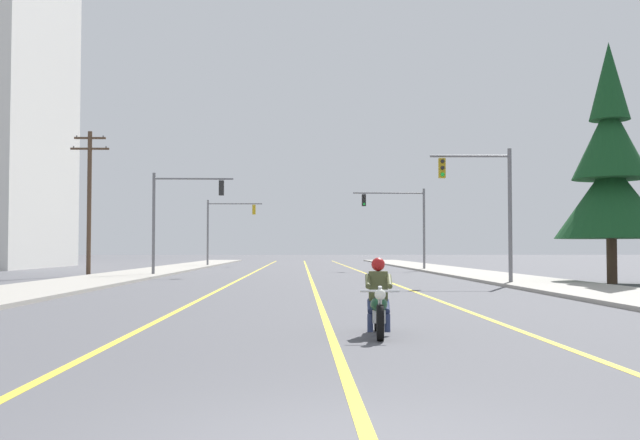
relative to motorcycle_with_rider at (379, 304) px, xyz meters
name	(u,v)px	position (x,y,z in m)	size (l,w,h in m)	color
lane_stripe_center	(308,272)	(-0.89, 37.08, -0.58)	(0.16, 100.00, 0.01)	yellow
lane_stripe_left	(253,273)	(-4.69, 37.08, -0.58)	(0.16, 100.00, 0.01)	yellow
lane_stripe_right	(363,272)	(2.89, 37.08, -0.58)	(0.16, 100.00, 0.01)	yellow
sidewalk_kerb_right	(474,274)	(9.44, 32.08, -0.52)	(4.40, 110.00, 0.14)	#9E998E
sidewalk_kerb_left	(136,274)	(-11.62, 32.08, -0.52)	(4.40, 110.00, 0.14)	#9E998E
motorcycle_with_rider	(379,304)	(0.00, 0.00, 0.00)	(0.70, 2.19, 1.46)	black
traffic_signal_near_right	(488,196)	(7.04, 19.29, 3.44)	(3.71, 0.37, 6.20)	slate
traffic_signal_near_left	(177,208)	(-8.88, 30.51, 3.51)	(4.84, 0.37, 6.20)	slate
traffic_signal_mid_right	(403,216)	(6.33, 41.57, 3.55)	(5.48, 0.53, 6.20)	slate
traffic_signal_mid_left	(224,222)	(-8.60, 55.06, 3.53)	(5.15, 0.37, 6.20)	slate
utility_pole_left_near	(89,198)	(-14.20, 30.86, 4.14)	(2.32, 0.26, 8.74)	#4C3828
conifer_tree_right_verge_near	(610,172)	(13.06, 20.11, 4.63)	(5.17, 5.17, 11.38)	#423023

